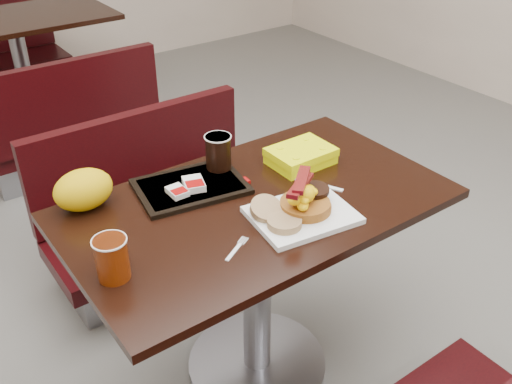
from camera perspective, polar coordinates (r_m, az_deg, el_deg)
floor at (r=2.32m, az=0.11°, el=-16.64°), size 6.00×7.00×0.01m
table_near at (r=2.05m, az=0.12°, el=-9.71°), size 1.20×0.70×0.75m
bench_near_n at (r=2.55m, az=-9.19°, el=-1.32°), size 1.00×0.46×0.72m
table_far at (r=4.17m, az=-21.77°, el=10.62°), size 1.20×0.70×0.75m
bench_far_s at (r=3.55m, az=-18.41°, el=7.39°), size 1.00×0.46×0.72m
platter at (r=1.75m, az=4.54°, el=-2.27°), size 0.33×0.27×0.02m
pancake_stack at (r=1.75m, az=4.86°, el=-1.26°), size 0.19×0.19×0.03m
sausage_patty at (r=1.78m, az=5.71°, el=0.22°), size 0.11×0.11×0.01m
scrambled_eggs at (r=1.72m, az=4.82°, el=-0.31°), size 0.13×0.12×0.06m
bacon_strips at (r=1.70m, az=4.39°, el=0.78°), size 0.20×0.17×0.01m
muffin_bottom at (r=1.68m, az=2.80°, el=-3.00°), size 0.13×0.13×0.02m
muffin_top at (r=1.72m, az=0.98°, el=-1.64°), size 0.11×0.11×0.06m
coffee_cup_near at (r=1.54m, az=-13.94°, el=-6.37°), size 0.11×0.11×0.12m
fork at (r=1.61m, az=-2.19°, el=-5.89°), size 0.11×0.08×0.00m
knife at (r=1.92m, az=5.90°, el=0.80°), size 0.10×0.17×0.00m
condiment_syrup at (r=1.88m, az=-1.92°, el=0.34°), size 0.06×0.05×0.01m
condiment_ketchup at (r=1.92m, az=-1.37°, el=1.00°), size 0.05×0.04×0.01m
tray at (r=1.90m, az=-6.41°, el=0.54°), size 0.38×0.30×0.02m
hashbrown_sleeve_left at (r=1.84m, az=-7.74°, el=0.05°), size 0.05×0.07×0.02m
hashbrown_sleeve_right at (r=1.87m, az=-6.12°, el=0.79°), size 0.09×0.10×0.02m
coffee_cup_far at (r=1.95m, az=-3.72°, el=3.93°), size 0.10×0.10×0.12m
clamshell at (r=2.03m, az=4.41°, el=3.55°), size 0.21×0.16×0.06m
paper_bag at (r=1.84m, az=-16.57°, el=0.22°), size 0.22×0.19×0.13m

